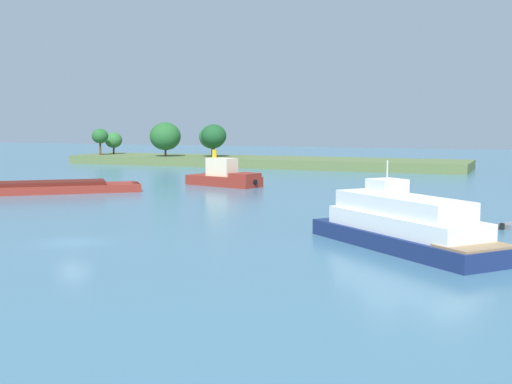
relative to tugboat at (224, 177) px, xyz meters
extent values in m
plane|color=teal|center=(9.06, -46.10, -1.36)|extent=(400.00, 400.00, 0.00)
cube|color=#566B3D|center=(-12.35, 43.25, -0.44)|extent=(86.51, 17.13, 1.83)
cylinder|color=#513823|center=(-50.39, 44.63, 1.30)|extent=(0.44, 0.44, 1.65)
ellipsoid|color=#2D6B33|center=(-50.39, 44.63, 3.75)|extent=(4.07, 4.07, 3.66)
cylinder|color=#513823|center=(-50.30, 39.25, 1.90)|extent=(0.44, 0.44, 2.85)
ellipsoid|color=#235B28|center=(-50.30, 39.25, 4.82)|extent=(3.74, 3.74, 3.36)
cylinder|color=#513823|center=(-32.95, 39.07, 1.33)|extent=(0.44, 0.44, 1.71)
ellipsoid|color=#235B28|center=(-32.95, 39.07, 4.89)|extent=(6.76, 6.76, 6.08)
cylinder|color=#513823|center=(-23.09, 42.28, 1.49)|extent=(0.44, 0.44, 2.03)
ellipsoid|color=#2D6B33|center=(-23.09, 42.28, 4.79)|extent=(5.73, 5.73, 5.15)
cylinder|color=#513823|center=(-21.97, 40.77, 1.67)|extent=(0.44, 0.44, 2.40)
ellipsoid|color=#194C23|center=(-21.97, 40.77, 5.05)|extent=(5.44, 5.44, 4.90)
cube|color=maroon|center=(-0.19, 0.05, -0.64)|extent=(12.33, 7.00, 1.44)
cube|color=maroon|center=(3.74, -1.05, 0.38)|extent=(4.12, 4.34, 0.60)
cube|color=beige|center=(-0.48, 0.14, 1.38)|extent=(4.64, 3.60, 2.60)
cylinder|color=gold|center=(-1.88, 0.53, 3.28)|extent=(0.70, 0.70, 1.20)
cylinder|color=black|center=(5.53, -1.56, -0.49)|extent=(0.48, 0.76, 0.70)
cube|color=maroon|center=(-8.41, -10.42, -0.79)|extent=(3.31, 3.71, 0.92)
cube|color=slate|center=(25.77, -11.00, -1.12)|extent=(3.46, 4.62, 0.47)
cube|color=white|center=(25.92, -10.71, -0.64)|extent=(0.99, 0.83, 0.50)
cube|color=black|center=(24.74, -13.06, -1.08)|extent=(0.41, 0.39, 0.56)
cube|color=black|center=(39.19, -26.70, -1.08)|extent=(0.42, 0.41, 0.56)
cube|color=navy|center=(32.97, -38.56, -0.74)|extent=(16.35, 14.88, 1.23)
cube|color=white|center=(32.97, -38.56, 0.53)|extent=(12.98, 11.88, 1.30)
cube|color=white|center=(32.66, -38.30, 1.83)|extent=(11.28, 10.31, 1.30)
cube|color=white|center=(31.33, -37.19, 3.03)|extent=(3.31, 3.30, 1.10)
cube|color=#937551|center=(38.19, -42.95, -0.04)|extent=(5.30, 5.49, 0.16)
cylinder|color=silver|center=(31.33, -37.19, 4.28)|extent=(0.10, 0.10, 1.40)
camera|label=1|loc=(41.36, -86.59, 7.77)|focal=46.28mm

